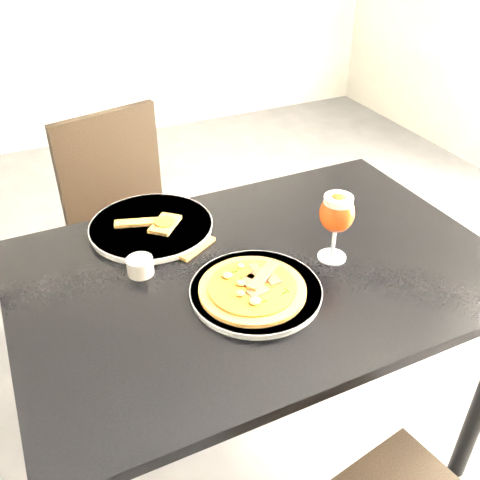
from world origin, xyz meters
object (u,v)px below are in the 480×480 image
pizza (253,288)px  chair_far (133,226)px  beer_glass (337,214)px  dining_table (259,294)px

pizza → chair_far: bearing=96.3°
chair_far → beer_glass: bearing=-79.7°
dining_table → chair_far: size_ratio=1.35×
dining_table → pizza: size_ratio=4.87×
dining_table → beer_glass: (0.18, -0.04, 0.22)m
dining_table → pizza: pizza is taller
dining_table → pizza: 0.16m
dining_table → beer_glass: bearing=-14.0°
dining_table → beer_glass: beer_glass is taller
chair_far → beer_glass: (0.34, -0.76, 0.39)m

